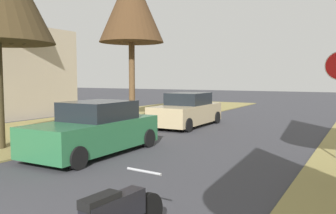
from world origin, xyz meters
name	(u,v)px	position (x,y,z in m)	size (l,w,h in m)	color
street_tree_left_mid_b	(131,6)	(-5.47, 13.67, 5.86)	(3.23, 3.23, 7.69)	brown
parked_sedan_green	(95,130)	(-2.19, 7.07, 0.72)	(1.97, 4.41, 1.57)	#28663D
parked_sedan_tan	(187,111)	(-2.49, 13.92, 0.72)	(1.97, 4.41, 1.57)	tan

